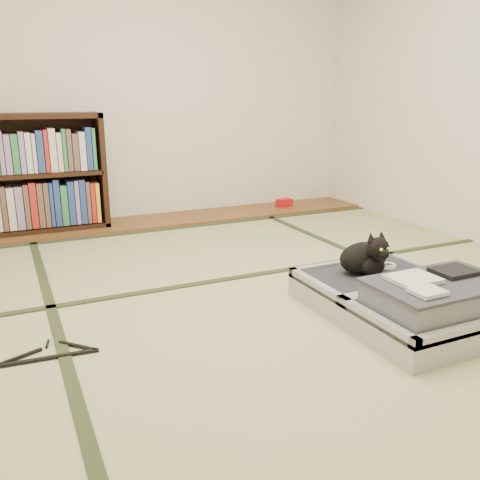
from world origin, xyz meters
name	(u,v)px	position (x,y,z in m)	size (l,w,h in m)	color
floor	(260,303)	(0.00, 0.00, 0.00)	(4.50, 4.50, 0.00)	tan
wood_strip	(154,221)	(0.00, 2.00, 0.01)	(4.00, 0.50, 0.02)	brown
red_item	(284,203)	(1.32, 2.03, 0.06)	(0.15, 0.09, 0.07)	red
room_shell	(263,0)	(0.00, 0.00, 1.46)	(4.50, 4.50, 4.50)	white
tatami_borders	(223,274)	(0.00, 0.49, 0.00)	(4.00, 4.50, 0.01)	#2D381E
bookcase	(9,178)	(-1.11, 2.07, 0.45)	(1.44, 0.33, 0.92)	black
suitcase	(406,300)	(0.55, -0.47, 0.10)	(0.71, 0.95, 0.28)	#9D9EA2
cat	(366,257)	(0.54, -0.18, 0.23)	(0.32, 0.32, 0.25)	black
cable_coil	(387,266)	(0.72, -0.14, 0.15)	(0.10, 0.10, 0.02)	white
hanger	(50,354)	(-1.05, -0.13, 0.01)	(0.40, 0.19, 0.01)	black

